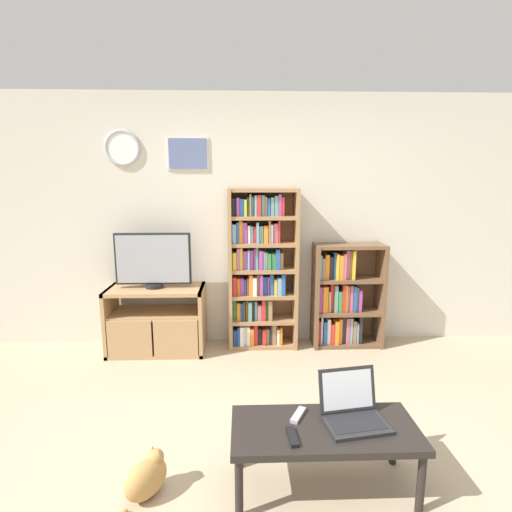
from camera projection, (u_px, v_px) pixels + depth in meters
ground_plane at (277, 476)px, 2.37m from camera, size 18.00×18.00×0.00m
wall_back at (259, 221)px, 4.21m from camera, size 5.78×0.09×2.60m
tv_stand at (157, 320)px, 4.05m from camera, size 0.96×0.47×0.67m
television at (153, 260)px, 3.96m from camera, size 0.75×0.18×0.55m
bookshelf_tall at (260, 270)px, 4.12m from camera, size 0.70×0.31×1.65m
bookshelf_short at (342, 297)px, 4.20m from camera, size 0.72×0.31×1.09m
coffee_table at (324, 434)px, 2.22m from camera, size 1.04×0.46×0.39m
laptop at (352, 409)px, 2.26m from camera, size 0.38×0.34×0.27m
remote_near_laptop at (292, 437)px, 2.11m from camera, size 0.06×0.16×0.02m
remote_far_from_laptop at (298, 415)px, 2.30m from camera, size 0.11×0.16×0.02m
cat at (147, 478)px, 2.21m from camera, size 0.31×0.52×0.26m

